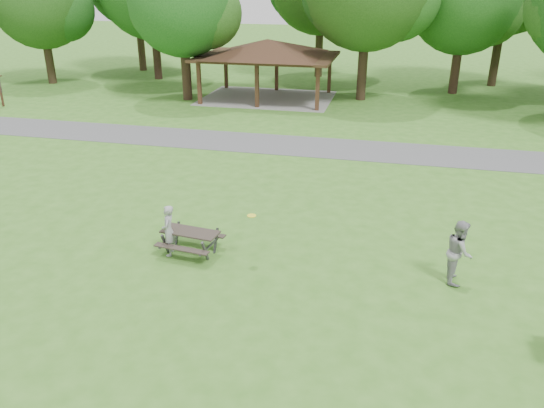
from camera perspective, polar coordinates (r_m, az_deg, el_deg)
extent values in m
plane|color=#387020|center=(13.09, -8.47, -11.68)|extent=(160.00, 160.00, 0.00)
cube|color=#4C4C4F|center=(25.37, 2.98, 6.27)|extent=(120.00, 3.20, 0.02)
cube|color=#3C2316|center=(33.95, -7.83, 12.72)|extent=(0.22, 0.22, 2.60)
cube|color=#331F12|center=(38.97, -4.98, 14.21)|extent=(0.22, 0.22, 2.60)
cube|color=#331F12|center=(32.83, -1.63, 12.56)|extent=(0.22, 0.22, 2.60)
cube|color=#3C2316|center=(37.99, 0.50, 14.05)|extent=(0.22, 0.22, 2.60)
cube|color=#3B2215|center=(32.10, 4.92, 12.24)|extent=(0.22, 0.22, 2.60)
cube|color=#3A2515|center=(37.36, 6.21, 13.76)|extent=(0.22, 0.22, 2.60)
cube|color=#332114|center=(35.19, -0.50, 15.58)|extent=(8.60, 6.60, 0.16)
pyramid|color=black|center=(35.11, -0.50, 16.51)|extent=(7.01, 7.01, 1.00)
cube|color=gray|center=(35.65, -0.48, 11.33)|extent=(8.40, 6.40, 0.03)
cube|color=#381E14|center=(37.14, -27.16, 10.70)|extent=(0.10, 0.10, 1.80)
cylinder|color=black|center=(43.85, -22.83, 14.04)|extent=(0.60, 0.60, 3.32)
sphere|color=#1A4413|center=(43.49, -23.73, 19.48)|extent=(6.80, 6.80, 6.80)
sphere|color=#134012|center=(42.90, -21.60, 18.85)|extent=(4.42, 4.42, 4.42)
sphere|color=#174513|center=(44.16, -25.28, 18.60)|extent=(4.08, 4.08, 4.08)
cylinder|color=black|center=(43.30, -12.30, 15.53)|extent=(0.60, 0.60, 3.85)
cylinder|color=black|center=(35.44, -9.20, 13.83)|extent=(0.60, 0.60, 3.50)
sphere|color=#154B15|center=(35.01, -9.67, 20.65)|extent=(6.60, 6.60, 6.60)
sphere|color=#1E4A15|center=(34.79, -7.00, 19.69)|extent=(4.29, 4.29, 4.29)
sphere|color=#1A4413|center=(35.37, -11.85, 19.72)|extent=(3.96, 3.96, 3.96)
cylinder|color=black|center=(35.37, 9.70, 14.21)|extent=(0.60, 0.60, 4.02)
cylinder|color=#311D15|center=(38.98, 19.14, 13.67)|extent=(0.60, 0.60, 3.43)
sphere|color=#1F4D16|center=(39.09, 22.25, 18.69)|extent=(4.55, 4.55, 4.55)
sphere|color=#154313|center=(38.29, 17.75, 19.47)|extent=(4.20, 4.20, 4.20)
cylinder|color=#322116|center=(47.70, -13.92, 16.39)|extent=(0.60, 0.60, 4.38)
cylinder|color=#302315|center=(43.66, 5.08, 16.20)|extent=(0.60, 0.60, 4.13)
cylinder|color=black|center=(42.73, 22.98, 14.65)|extent=(0.60, 0.60, 4.55)
cube|color=#2C251F|center=(15.44, -8.80, -2.98)|extent=(1.73, 0.86, 0.05)
cube|color=#2E2621|center=(15.14, -9.72, -4.77)|extent=(1.68, 0.44, 0.04)
cube|color=#2B251F|center=(15.99, -7.81, -3.04)|extent=(1.68, 0.44, 0.04)
cube|color=#3B3B3D|center=(15.63, -11.40, -4.24)|extent=(0.10, 0.35, 0.72)
cube|color=#404042|center=(16.15, -10.15, -3.18)|extent=(0.10, 0.35, 0.72)
cube|color=#3A3A3C|center=(15.87, -10.77, -3.61)|extent=(0.22, 1.35, 0.05)
cube|color=#434245|center=(15.05, -7.20, -5.07)|extent=(0.10, 0.35, 0.72)
cube|color=#3A3A3C|center=(15.59, -6.05, -3.94)|extent=(0.10, 0.35, 0.72)
cube|color=#434345|center=(15.31, -6.62, -4.40)|extent=(0.22, 1.35, 0.05)
cylinder|color=yellow|center=(14.47, -2.20, -1.26)|extent=(0.28, 0.28, 0.02)
imported|color=gray|center=(15.43, -11.07, -2.82)|extent=(0.48, 0.62, 1.52)
imported|color=gray|center=(14.64, 19.49, -4.84)|extent=(0.66, 0.84, 1.73)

